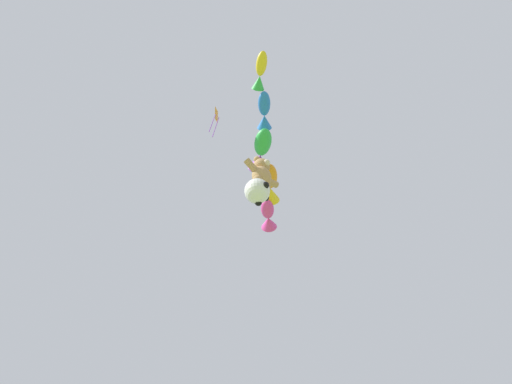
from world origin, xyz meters
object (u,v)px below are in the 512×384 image
(soccer_ball_kite, at_px, (257,191))
(fish_kite_magenta, at_px, (268,216))
(teddy_bear_kite, at_px, (262,173))
(fish_kite_goldfin, at_px, (260,73))
(diamond_kite, at_px, (216,118))
(fish_kite_emerald, at_px, (261,152))
(fish_kite_cobalt, at_px, (264,113))
(fish_kite_tangerine, at_px, (270,185))

(soccer_ball_kite, height_order, fish_kite_magenta, fish_kite_magenta)
(teddy_bear_kite, bearing_deg, soccer_ball_kite, -167.36)
(fish_kite_goldfin, xyz_separation_m, diamond_kite, (0.01, 3.26, 0.31))
(soccer_ball_kite, distance_m, fish_kite_goldfin, 6.38)
(fish_kite_magenta, height_order, diamond_kite, diamond_kite)
(soccer_ball_kite, relative_size, fish_kite_magenta, 0.52)
(fish_kite_emerald, bearing_deg, fish_kite_goldfin, -135.00)
(fish_kite_magenta, height_order, fish_kite_cobalt, fish_kite_cobalt)
(fish_kite_goldfin, bearing_deg, teddy_bear_kite, 44.99)
(teddy_bear_kite, relative_size, fish_kite_goldfin, 1.11)
(fish_kite_magenta, distance_m, fish_kite_tangerine, 1.88)
(fish_kite_magenta, distance_m, fish_kite_goldfin, 7.92)
(fish_kite_emerald, bearing_deg, soccer_ball_kite, -145.28)
(diamond_kite, bearing_deg, fish_kite_magenta, 19.13)
(fish_kite_cobalt, bearing_deg, fish_kite_emerald, 50.78)
(fish_kite_tangerine, relative_size, fish_kite_emerald, 0.99)
(fish_kite_magenta, relative_size, fish_kite_tangerine, 0.86)
(fish_kite_goldfin, bearing_deg, fish_kite_tangerine, 40.27)
(soccer_ball_kite, distance_m, fish_kite_emerald, 4.93)
(fish_kite_emerald, bearing_deg, fish_kite_tangerine, 33.15)
(fish_kite_tangerine, bearing_deg, diamond_kite, -171.99)
(fish_kite_tangerine, distance_m, fish_kite_emerald, 2.48)
(teddy_bear_kite, relative_size, fish_kite_emerald, 0.80)
(fish_kite_emerald, distance_m, fish_kite_goldfin, 3.78)
(fish_kite_tangerine, height_order, diamond_kite, diamond_kite)
(fish_kite_tangerine, height_order, fish_kite_cobalt, fish_kite_cobalt)
(teddy_bear_kite, xyz_separation_m, fish_kite_emerald, (0.51, 0.51, 3.12))
(teddy_bear_kite, distance_m, fish_kite_goldfin, 5.04)
(fish_kite_tangerine, distance_m, fish_kite_goldfin, 6.07)
(teddy_bear_kite, relative_size, fish_kite_cobalt, 1.07)
(fish_kite_magenta, bearing_deg, soccer_ball_kite, -141.22)
(soccer_ball_kite, relative_size, fish_kite_goldfin, 0.61)
(fish_kite_magenta, relative_size, diamond_kite, 0.76)
(fish_kite_tangerine, xyz_separation_m, fish_kite_cobalt, (-3.19, -2.75, 0.19))
(fish_kite_cobalt, bearing_deg, soccer_ball_kite, 69.34)
(fish_kite_tangerine, height_order, fish_kite_emerald, fish_kite_tangerine)
(soccer_ball_kite, bearing_deg, fish_kite_magenta, 38.78)
(teddy_bear_kite, bearing_deg, fish_kite_cobalt, -125.49)
(teddy_bear_kite, relative_size, fish_kite_tangerine, 0.81)
(soccer_ball_kite, xyz_separation_m, fish_kite_cobalt, (-0.31, -0.83, 5.50))
(fish_kite_tangerine, height_order, fish_kite_goldfin, fish_kite_goldfin)
(fish_kite_cobalt, height_order, fish_kite_goldfin, fish_kite_goldfin)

